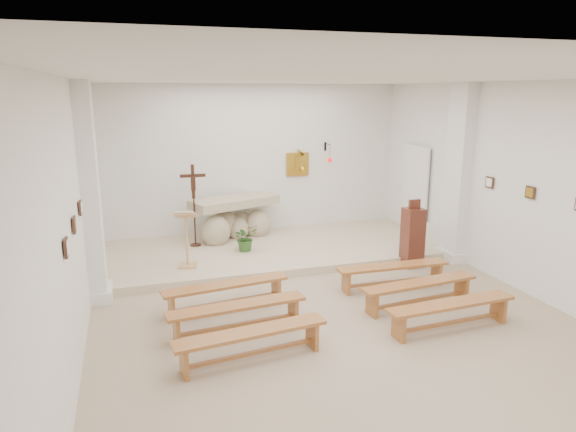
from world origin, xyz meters
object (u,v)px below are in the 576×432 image
object	(u,v)px
bench_right_second	(419,288)
bench_left_third	(251,338)
altar	(234,221)
crucifix_stand	(194,199)
bench_right_third	(451,309)
donation_pedestal	(413,237)
lectern	(186,239)
bench_right_front	(393,271)
bench_left_front	(226,290)
bench_left_second	(237,311)

from	to	relation	value
bench_right_second	bench_left_third	distance (m)	3.04
altar	bench_left_third	size ratio (longest dim) A/B	1.03
crucifix_stand	bench_right_third	world-z (taller)	crucifix_stand
crucifix_stand	donation_pedestal	distance (m)	4.49
crucifix_stand	bench_right_third	bearing A→B (deg)	-56.10
crucifix_stand	donation_pedestal	size ratio (longest dim) A/B	1.30
lectern	crucifix_stand	xyz separation A→B (m)	(0.32, 1.30, 0.46)
lectern	crucifix_stand	world-z (taller)	crucifix_stand
crucifix_stand	bench_right_front	size ratio (longest dim) A/B	0.86
donation_pedestal	bench_left_front	size ratio (longest dim) A/B	0.66
altar	bench_right_third	size ratio (longest dim) A/B	1.03
donation_pedestal	bench_right_third	xyz separation A→B (m)	(-0.92, -2.61, -0.27)
bench_left_second	bench_right_third	distance (m)	3.04
donation_pedestal	bench_right_second	world-z (taller)	donation_pedestal
crucifix_stand	donation_pedestal	bearing A→B (deg)	-27.06
altar	crucifix_stand	xyz separation A→B (m)	(-0.90, -0.34, 0.62)
lectern	bench_right_second	size ratio (longest dim) A/B	0.54
lectern	bench_right_second	bearing A→B (deg)	-25.52
lectern	crucifix_stand	bearing A→B (deg)	88.88
altar	crucifix_stand	world-z (taller)	crucifix_stand
bench_right_second	bench_right_third	distance (m)	0.85
altar	bench_left_third	distance (m)	5.17
bench_left_front	bench_left_third	bearing A→B (deg)	-97.76
bench_right_second	bench_left_second	bearing A→B (deg)	174.37
lectern	bench_right_third	bearing A→B (deg)	-33.51
altar	bench_right_third	distance (m)	5.51
crucifix_stand	bench_right_front	distance (m)	4.36
donation_pedestal	bench_right_front	distance (m)	1.32
bench_left_front	bench_left_third	size ratio (longest dim) A/B	1.00
bench_left_second	bench_right_third	size ratio (longest dim) A/B	1.00
bench_left_second	bench_right_front	bearing A→B (deg)	10.67
bench_left_second	bench_right_second	world-z (taller)	same
bench_left_front	altar	bearing A→B (deg)	68.46
lectern	bench_left_front	world-z (taller)	lectern
bench_right_third	lectern	bearing A→B (deg)	130.58
altar	bench_right_third	xyz separation A→B (m)	(2.08, -5.10, -0.22)
bench_left_third	crucifix_stand	bearing A→B (deg)	83.64
bench_left_front	bench_right_second	xyz separation A→B (m)	(2.92, -0.85, 0.00)
bench_left_front	bench_left_third	xyz separation A→B (m)	(0.00, -1.69, 0.00)
crucifix_stand	lectern	bearing A→B (deg)	-102.06
crucifix_stand	bench_left_third	bearing A→B (deg)	-87.39
lectern	bench_left_front	size ratio (longest dim) A/B	0.54
bench_left_second	bench_left_third	size ratio (longest dim) A/B	1.00
bench_left_third	altar	bearing A→B (deg)	73.55
crucifix_stand	bench_left_third	distance (m)	4.83
lectern	bench_left_front	xyz separation A→B (m)	(0.39, -1.76, -0.37)
bench_left_third	bench_right_third	size ratio (longest dim) A/B	1.00
crucifix_stand	bench_right_second	distance (m)	4.99
donation_pedestal	crucifix_stand	bearing A→B (deg)	151.77
crucifix_stand	bench_right_third	distance (m)	5.68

